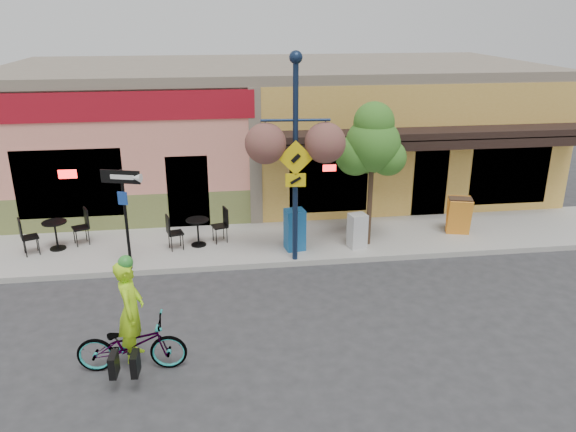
# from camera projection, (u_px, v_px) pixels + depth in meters

# --- Properties ---
(ground) EXTENTS (90.00, 90.00, 0.00)m
(ground) POSITION_uv_depth(u_px,v_px,m) (308.00, 274.00, 14.05)
(ground) COLOR #2D2D30
(ground) RESTS_ON ground
(sidewalk) EXTENTS (24.00, 3.00, 0.15)m
(sidewalk) POSITION_uv_depth(u_px,v_px,m) (296.00, 241.00, 15.89)
(sidewalk) COLOR #9E9B93
(sidewalk) RESTS_ON ground
(curb) EXTENTS (24.00, 0.12, 0.15)m
(curb) POSITION_uv_depth(u_px,v_px,m) (305.00, 262.00, 14.54)
(curb) COLOR #A8A59E
(curb) RESTS_ON ground
(building) EXTENTS (18.20, 8.20, 4.50)m
(building) POSITION_uv_depth(u_px,v_px,m) (274.00, 127.00, 20.25)
(building) COLOR #E88873
(building) RESTS_ON ground
(bicycle) EXTENTS (2.02, 0.80, 1.04)m
(bicycle) POSITION_uv_depth(u_px,v_px,m) (132.00, 344.00, 10.18)
(bicycle) COLOR #9C280E
(bicycle) RESTS_ON ground
(cyclist_rider) EXTENTS (0.50, 0.73, 1.92)m
(cyclist_rider) POSITION_uv_depth(u_px,v_px,m) (132.00, 323.00, 10.03)
(cyclist_rider) COLOR #B1F219
(cyclist_rider) RESTS_ON ground
(lamp_post) EXTENTS (1.72, 0.80, 5.23)m
(lamp_post) POSITION_uv_depth(u_px,v_px,m) (295.00, 161.00, 13.67)
(lamp_post) COLOR #13223D
(lamp_post) RESTS_ON sidewalk
(one_way_sign) EXTENTS (1.00, 0.50, 2.56)m
(one_way_sign) POSITION_uv_depth(u_px,v_px,m) (126.00, 220.00, 13.60)
(one_way_sign) COLOR black
(one_way_sign) RESTS_ON sidewalk
(cafe_set_left) EXTENTS (1.91, 1.48, 1.02)m
(cafe_set_left) POSITION_uv_depth(u_px,v_px,m) (56.00, 231.00, 15.00)
(cafe_set_left) COLOR black
(cafe_set_left) RESTS_ON sidewalk
(cafe_set_right) EXTENTS (1.81, 1.25, 0.99)m
(cafe_set_right) POSITION_uv_depth(u_px,v_px,m) (198.00, 228.00, 15.25)
(cafe_set_right) COLOR black
(cafe_set_right) RESTS_ON sidewalk
(newspaper_box_blue) EXTENTS (0.57, 0.52, 1.12)m
(newspaper_box_blue) POSITION_uv_depth(u_px,v_px,m) (295.00, 230.00, 14.99)
(newspaper_box_blue) COLOR #195996
(newspaper_box_blue) RESTS_ON sidewalk
(newspaper_box_grey) EXTENTS (0.52, 0.49, 0.95)m
(newspaper_box_grey) POSITION_uv_depth(u_px,v_px,m) (357.00, 231.00, 15.14)
(newspaper_box_grey) COLOR silver
(newspaper_box_grey) RESTS_ON sidewalk
(street_tree) EXTENTS (1.71, 1.71, 3.95)m
(street_tree) POSITION_uv_depth(u_px,v_px,m) (371.00, 175.00, 14.85)
(street_tree) COLOR #3D7A26
(street_tree) RESTS_ON sidewalk
(sandwich_board) EXTENTS (0.75, 0.63, 1.07)m
(sandwich_board) POSITION_uv_depth(u_px,v_px,m) (460.00, 218.00, 15.89)
(sandwich_board) COLOR orange
(sandwich_board) RESTS_ON sidewalk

